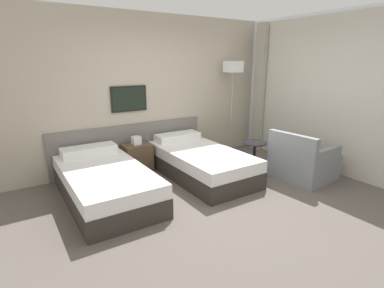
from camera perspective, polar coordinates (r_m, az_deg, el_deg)
ground_plane at (r=4.25m, az=6.06°, el=-10.94°), size 16.00×16.00×0.00m
wall_headboard at (r=5.58m, az=-7.37°, el=9.34°), size 10.00×0.10×2.70m
wall_window at (r=5.59m, az=26.91°, el=8.24°), size 0.21×4.54×2.70m
bed_near_door at (r=4.42m, az=-16.26°, el=-7.05°), size 1.04×2.01×0.59m
bed_near_window at (r=5.07m, az=1.52°, el=-3.47°), size 1.04×2.01×0.59m
nightstand at (r=5.34m, az=-10.40°, el=-2.51°), size 0.48×0.36×0.64m
floor_lamp at (r=6.14m, az=7.81°, el=13.12°), size 0.29×0.29×1.89m
side_table at (r=5.26m, az=11.80°, el=-1.44°), size 0.41×0.41×0.55m
armchair at (r=5.28m, az=20.30°, el=-3.40°), size 0.90×0.91×0.81m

